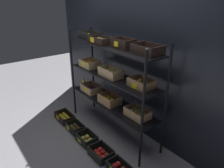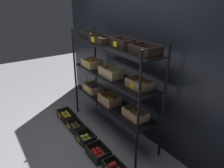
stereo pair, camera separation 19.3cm
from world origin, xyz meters
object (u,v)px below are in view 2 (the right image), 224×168
display_rack (112,74)px  crate_ground_lemon (67,116)px  crate_ground_apple_gold (86,138)px  crate_ground_apple_red (98,153)px  crate_ground_rightmost_apple_red (115,168)px  crate_ground_kiwi (76,126)px

display_rack → crate_ground_lemon: bearing=-148.0°
display_rack → crate_ground_apple_gold: (0.01, -0.49, -0.94)m
crate_ground_apple_red → crate_ground_rightmost_apple_red: (0.36, 0.03, -0.01)m
crate_ground_lemon → crate_ground_apple_red: size_ratio=1.14×
display_rack → crate_ground_apple_gold: size_ratio=5.84×
crate_ground_apple_red → crate_ground_rightmost_apple_red: bearing=5.1°
crate_ground_lemon → display_rack: bearing=32.0°
crate_ground_kiwi → crate_ground_apple_red: crate_ground_apple_red is taller
crate_ground_lemon → crate_ground_apple_gold: 0.78m
crate_ground_apple_gold → crate_ground_apple_red: size_ratio=0.96×
crate_ground_apple_gold → crate_ground_rightmost_apple_red: 0.75m
display_rack → crate_ground_apple_red: size_ratio=5.59×
crate_ground_kiwi → crate_ground_apple_red: size_ratio=0.94×
crate_ground_rightmost_apple_red → display_rack: bearing=148.2°
crate_ground_apple_gold → crate_ground_lemon: bearing=179.0°
crate_ground_kiwi → crate_ground_apple_gold: bearing=-1.3°
display_rack → crate_ground_rightmost_apple_red: display_rack is taller
crate_ground_rightmost_apple_red → crate_ground_apple_gold: bearing=-178.2°
crate_ground_kiwi → crate_ground_rightmost_apple_red: size_ratio=0.97×
crate_ground_kiwi → crate_ground_rightmost_apple_red: bearing=0.7°
crate_ground_lemon → crate_ground_rightmost_apple_red: size_ratio=1.18×
crate_ground_lemon → crate_ground_apple_gold: (0.78, -0.01, 0.00)m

